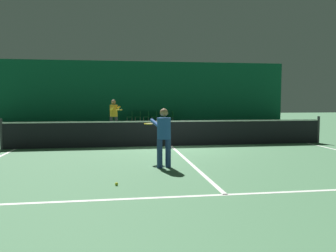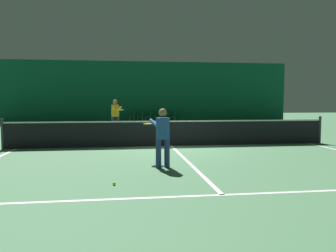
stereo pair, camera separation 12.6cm
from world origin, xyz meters
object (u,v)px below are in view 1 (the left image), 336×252
player_near (163,133)px  courtside_chair_4 (163,116)px  tennis_net (171,132)px  courtside_chair_5 (171,116)px  player_far (114,113)px  courtside_chair_1 (139,116)px  courtside_chair_0 (131,116)px  courtside_chair_3 (155,116)px  courtside_chair_2 (147,116)px  tennis_ball (116,184)px

player_near → courtside_chair_4: player_near is taller
tennis_net → courtside_chair_4: 13.45m
tennis_net → courtside_chair_5: tennis_net is taller
player_near → player_far: 9.33m
courtside_chair_5 → courtside_chair_1: bearing=-90.0°
courtside_chair_0 → courtside_chair_4: bearing=90.0°
tennis_net → courtside_chair_3: bearing=86.4°
courtside_chair_2 → tennis_ball: (-2.15, -18.83, -0.45)m
courtside_chair_0 → courtside_chair_4: (2.53, 0.00, 0.00)m
player_far → courtside_chair_5: bearing=134.8°
player_far → courtside_chair_3: bearing=142.4°
courtside_chair_5 → courtside_chair_3: bearing=-90.0°
player_near → courtside_chair_3: (1.63, 17.20, -0.39)m
courtside_chair_1 → courtside_chair_3: size_ratio=1.00×
courtside_chair_4 → courtside_chair_5: bearing=90.0°
courtside_chair_5 → player_near: bearing=-9.6°
player_far → courtside_chair_1: bearing=150.7°
player_near → courtside_chair_4: bearing=-24.1°
courtside_chair_5 → tennis_net: bearing=-8.9°
courtside_chair_0 → courtside_chair_1: (0.63, 0.00, 0.00)m
courtside_chair_3 → courtside_chair_4: bearing=90.0°
courtside_chair_2 → courtside_chair_5: same height
courtside_chair_4 → tennis_ball: courtside_chair_4 is taller
tennis_ball → tennis_net: bearing=70.3°
tennis_net → player_near: 3.93m
courtside_chair_5 → player_far: bearing=-28.3°
player_far → courtside_chair_5: size_ratio=2.07×
player_near → tennis_ball: 2.17m
courtside_chair_0 → courtside_chair_3: same height
courtside_chair_2 → courtside_chair_4: (1.27, 0.00, 0.00)m
courtside_chair_4 → tennis_ball: 19.15m
player_near → player_far: size_ratio=0.86×
courtside_chair_1 → courtside_chair_2: size_ratio=1.00×
player_near → courtside_chair_2: size_ratio=1.78×
courtside_chair_3 → courtside_chair_4: 0.63m
courtside_chair_0 → tennis_ball: size_ratio=12.73×
courtside_chair_4 → player_near: bearing=-7.5°
player_near → courtside_chair_1: (0.36, 17.20, -0.39)m
courtside_chair_4 → courtside_chair_5: 0.63m
courtside_chair_2 → tennis_ball: courtside_chair_2 is taller
player_near → courtside_chair_4: 17.35m
courtside_chair_2 → courtside_chair_5: size_ratio=1.00×
player_far → courtside_chair_3: (3.02, 7.97, -0.53)m
courtside_chair_2 → courtside_chair_4: size_ratio=1.00×
player_far → courtside_chair_3: size_ratio=2.07×
tennis_net → tennis_ball: bearing=-109.7°
player_near → courtside_chair_3: size_ratio=1.78×
player_near → courtside_chair_1: size_ratio=1.78×
tennis_net → player_near: bearing=-101.8°
courtside_chair_0 → courtside_chair_1: same height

